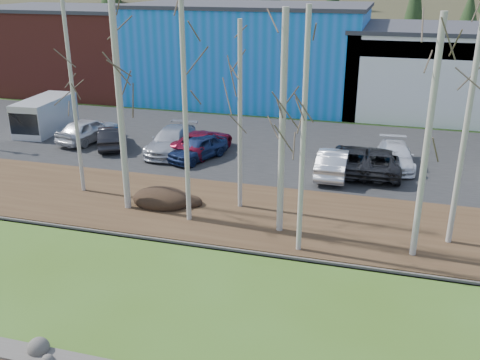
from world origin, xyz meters
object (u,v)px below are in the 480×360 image
(car_0, at_px, (88,130))
(car_5, at_px, (333,162))
(car_2, at_px, (202,142))
(car_3, at_px, (171,140))
(van_grey, at_px, (44,116))
(car_8, at_px, (354,159))
(car_6, at_px, (379,161))
(car_7, at_px, (396,156))
(car_1, at_px, (111,137))
(car_4, at_px, (198,148))

(car_0, height_order, car_5, car_0)
(car_2, bearing_deg, car_3, 27.41)
(car_2, relative_size, car_3, 0.95)
(van_grey, bearing_deg, car_8, -9.93)
(car_2, height_order, car_8, car_8)
(car_6, xyz_separation_m, van_grey, (-23.21, 2.25, 0.46))
(car_0, relative_size, van_grey, 0.86)
(car_8, bearing_deg, car_3, -2.78)
(car_3, relative_size, van_grey, 0.95)
(car_7, relative_size, car_8, 0.91)
(car_0, relative_size, car_5, 1.02)
(car_1, distance_m, van_grey, 6.65)
(car_2, bearing_deg, car_5, 178.47)
(car_5, xyz_separation_m, car_7, (3.32, 2.37, -0.09))
(car_4, relative_size, van_grey, 0.76)
(car_6, bearing_deg, car_7, -125.33)
(car_3, bearing_deg, van_grey, 168.38)
(car_4, distance_m, van_grey, 12.91)
(car_5, bearing_deg, car_4, -4.11)
(car_6, xyz_separation_m, car_7, (0.87, 1.29, -0.04))
(car_5, relative_size, car_6, 0.90)
(car_6, bearing_deg, car_4, 1.72)
(car_6, bearing_deg, car_8, -1.18)
(car_0, relative_size, car_3, 0.91)
(car_2, xyz_separation_m, car_3, (-1.86, -0.53, 0.07))
(car_4, bearing_deg, van_grey, -170.01)
(car_1, bearing_deg, car_4, 146.31)
(car_5, relative_size, van_grey, 0.84)
(van_grey, bearing_deg, car_4, -16.51)
(car_7, bearing_deg, car_0, 174.59)
(car_3, xyz_separation_m, car_8, (11.30, -0.32, -0.04))
(car_3, distance_m, car_6, 12.71)
(car_3, bearing_deg, car_5, -8.96)
(car_2, height_order, car_6, car_6)
(car_1, xyz_separation_m, car_5, (14.45, -1.30, 0.08))
(car_0, distance_m, car_7, 19.85)
(car_4, relative_size, car_5, 0.91)
(van_grey, bearing_deg, car_3, -14.46)
(car_1, distance_m, car_4, 6.32)
(car_0, height_order, car_8, car_0)
(car_4, height_order, car_8, car_4)
(car_2, relative_size, van_grey, 0.90)
(car_1, relative_size, car_2, 0.84)
(car_5, bearing_deg, car_8, -134.31)
(car_8, bearing_deg, car_1, -1.98)
(car_3, height_order, van_grey, van_grey)
(car_2, xyz_separation_m, car_5, (8.40, -1.93, 0.07))
(car_1, height_order, car_5, car_5)
(car_2, relative_size, car_8, 0.96)
(car_0, xyz_separation_m, car_2, (8.13, -0.14, -0.12))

